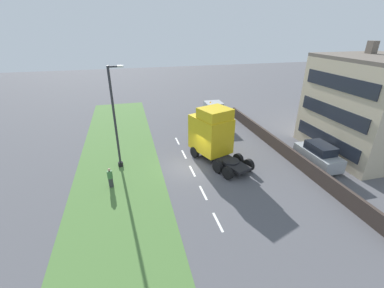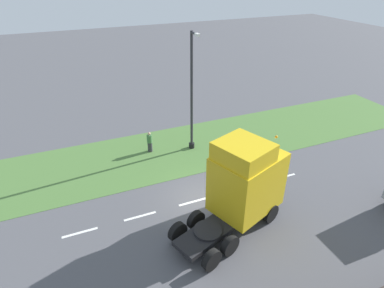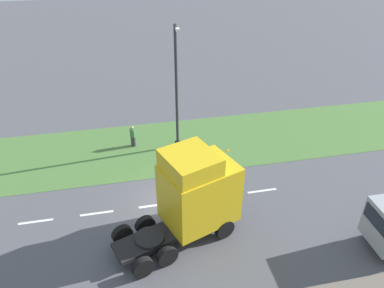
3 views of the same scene
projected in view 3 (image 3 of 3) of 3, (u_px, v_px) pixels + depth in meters
ground_plane at (167, 204)px, 21.22m from camera, size 120.00×120.00×0.00m
grass_verge at (154, 148)px, 26.18m from camera, size 7.00×44.00×0.01m
lane_markings at (155, 205)px, 21.10m from camera, size 0.16×14.60×0.00m
lorry_cab at (195, 194)px, 18.21m from camera, size 4.52×6.57×4.96m
lamp_post at (177, 97)px, 24.23m from camera, size 1.33×0.42×8.49m
pedestrian at (133, 137)px, 25.98m from camera, size 0.39×0.39×1.58m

